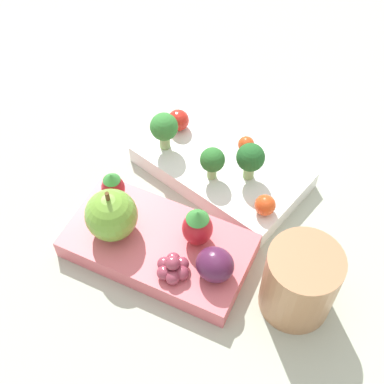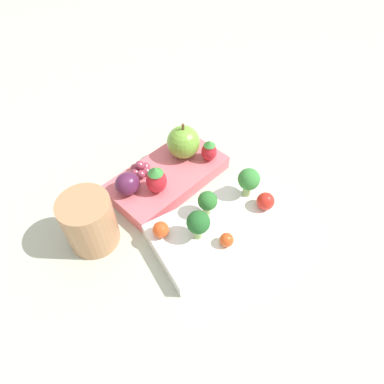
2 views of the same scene
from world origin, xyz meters
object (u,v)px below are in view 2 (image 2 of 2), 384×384
strawberry_1 (209,151)px  drinking_cup (89,222)px  broccoli_floret_1 (208,202)px  bento_box_fruit (167,177)px  broccoli_floret_2 (198,223)px  cherry_tomato_0 (161,230)px  apple (183,142)px  plum (127,184)px  grape_cluster (140,169)px  bento_box_savoury (220,229)px  cherry_tomato_1 (227,240)px  strawberry_0 (156,180)px  broccoli_floret_0 (249,180)px  cherry_tomato_2 (266,201)px

strawberry_1 → drinking_cup: drinking_cup is taller
broccoli_floret_1 → drinking_cup: size_ratio=0.52×
bento_box_fruit → drinking_cup: bearing=7.5°
broccoli_floret_2 → cherry_tomato_0: broccoli_floret_2 is taller
apple → cherry_tomato_0: bearing=39.3°
plum → grape_cluster: plum is taller
cherry_tomato_0 → plum: plum is taller
bento_box_savoury → broccoli_floret_2: 0.06m
cherry_tomato_1 → apple: apple is taller
bento_box_savoury → strawberry_0: size_ratio=4.37×
bento_box_savoury → cherry_tomato_1: bearing=60.5°
bento_box_fruit → broccoli_floret_0: broccoli_floret_0 is taller
broccoli_floret_2 → cherry_tomato_0: 0.06m
broccoli_floret_0 → strawberry_1: size_ratio=1.27×
strawberry_1 → broccoli_floret_0: bearing=85.7°
bento_box_savoury → bento_box_fruit: (-0.01, -0.14, 0.00)m
strawberry_1 → drinking_cup: (0.23, -0.00, -0.00)m
bento_box_fruit → broccoli_floret_0: size_ratio=4.05×
bento_box_fruit → broccoli_floret_2: size_ratio=4.14×
bento_box_fruit → plum: (0.07, -0.01, 0.03)m
bento_box_savoury → bento_box_fruit: bento_box_fruit is taller
cherry_tomato_1 → broccoli_floret_0: bearing=-152.8°
strawberry_0 → broccoli_floret_1: bearing=109.2°
bento_box_savoury → apple: apple is taller
broccoli_floret_1 → strawberry_0: (0.03, -0.09, -0.00)m
broccoli_floret_2 → grape_cluster: 0.16m
cherry_tomato_1 → drinking_cup: bearing=-47.6°
broccoli_floret_1 → cherry_tomato_1: bearing=75.1°
bento_box_fruit → broccoli_floret_0: bearing=119.0°
cherry_tomato_2 → strawberry_1: 0.13m
cherry_tomato_0 → cherry_tomato_1: cherry_tomato_0 is taller
grape_cluster → drinking_cup: size_ratio=0.42×
bento_box_fruit → broccoli_floret_2: bearing=71.3°
bento_box_savoury → broccoli_floret_2: size_ratio=4.34×
bento_box_fruit → grape_cluster: 0.05m
strawberry_0 → drinking_cup: 0.12m
bento_box_savoury → cherry_tomato_2: size_ratio=8.03×
cherry_tomato_0 → strawberry_0: (-0.05, -0.07, 0.01)m
broccoli_floret_0 → grape_cluster: bearing=-55.1°
bento_box_fruit → cherry_tomato_0: size_ratio=8.76×
cherry_tomato_1 → plum: bearing=-73.5°
cherry_tomato_1 → grape_cluster: 0.19m
grape_cluster → broccoli_floret_0: bearing=124.9°
broccoli_floret_2 → plum: 0.14m
broccoli_floret_0 → plum: broccoli_floret_0 is taller
bento_box_savoury → strawberry_1: strawberry_1 is taller
bento_box_savoury → cherry_tomato_0: size_ratio=9.19×
cherry_tomato_0 → plum: size_ratio=0.60×
broccoli_floret_1 → strawberry_1: size_ratio=1.09×
broccoli_floret_1 → plum: size_ratio=1.11×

